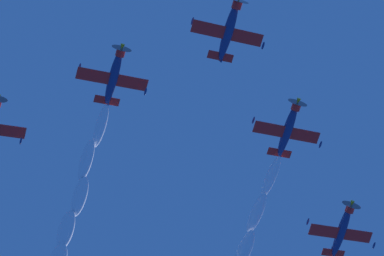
# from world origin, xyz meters

# --- Properties ---
(airplane_lead) EXTENTS (6.85, 7.21, 3.05)m
(airplane_lead) POSITION_xyz_m (-0.73, 1.92, 82.24)
(airplane_lead) COLOR navy
(airplane_left_wingman) EXTENTS (6.88, 7.26, 2.85)m
(airplane_left_wingman) POSITION_xyz_m (12.06, -1.84, 83.34)
(airplane_left_wingman) COLOR navy
(airplane_right_wingman) EXTENTS (6.89, 7.20, 2.97)m
(airplane_right_wingman) POSITION_xyz_m (1.79, 15.08, 84.00)
(airplane_right_wingman) COLOR navy
(airplane_outer_left) EXTENTS (6.79, 7.23, 3.08)m
(airplane_outer_left) POSITION_xyz_m (24.70, -5.26, 81.20)
(airplane_outer_left) COLOR navy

